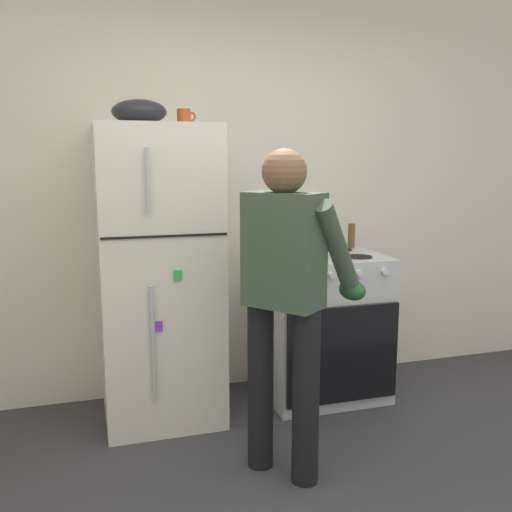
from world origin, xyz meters
TOP-DOWN VIEW (x-y plane):
  - kitchen_wall_back at (0.00, 1.95)m, footprint 6.00×0.10m
  - refrigerator at (-0.51, 1.57)m, footprint 0.68×0.72m
  - stove_range at (0.55, 1.56)m, footprint 0.76×0.67m
  - person_cook at (-0.01, 0.74)m, footprint 0.64×0.67m
  - red_pot at (0.39, 1.52)m, footprint 0.37×0.27m
  - coffee_mug at (-0.33, 1.62)m, footprint 0.11×0.08m
  - pepper_mill at (0.85, 1.77)m, footprint 0.05×0.05m
  - mixing_bowl at (-0.59, 1.57)m, footprint 0.30×0.30m

SIDE VIEW (x-z plane):
  - stove_range at x=0.55m, z-range 0.00..0.94m
  - refrigerator at x=-0.51m, z-range 0.00..1.74m
  - person_cook at x=-0.01m, z-range 0.15..1.75m
  - red_pot at x=0.39m, z-range 0.94..1.06m
  - pepper_mill at x=0.85m, z-range 0.94..1.11m
  - kitchen_wall_back at x=0.00m, z-range 0.00..2.70m
  - coffee_mug at x=-0.33m, z-range 1.74..1.84m
  - mixing_bowl at x=-0.59m, z-range 1.74..1.88m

